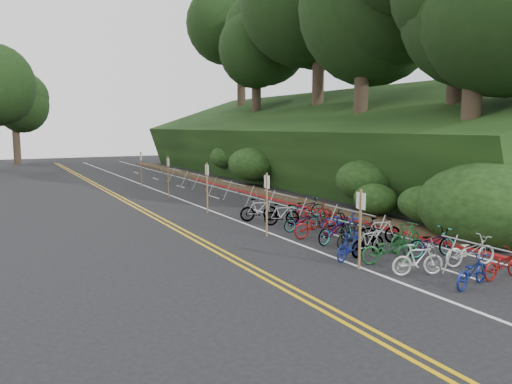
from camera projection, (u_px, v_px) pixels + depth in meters
ground at (331, 271)px, 14.90m from camera, size 120.00×120.00×0.00m
road_markings at (215, 216)px, 24.02m from camera, size 7.47×80.00×0.01m
red_curb at (284, 202)px, 28.05m from camera, size 0.25×28.00×0.10m
embankment at (318, 149)px, 37.26m from camera, size 14.30×48.14×9.11m
tree_cluster at (262, 25)px, 37.17m from camera, size 32.70×54.25×18.83m
bike_rack_front at (492, 258)px, 13.08m from camera, size 1.13×3.35×1.15m
bike_racks_rest at (233, 189)px, 27.55m from camera, size 1.14×23.00×1.17m
signpost_near at (360, 224)px, 14.93m from camera, size 0.08×0.40×2.43m
signposts_rest at (186, 179)px, 27.22m from camera, size 0.08×18.40×2.50m
bike_front at (350, 246)px, 16.05m from camera, size 0.90×1.59×0.92m
bike_valet at (356, 230)px, 18.51m from camera, size 3.42×12.68×1.04m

